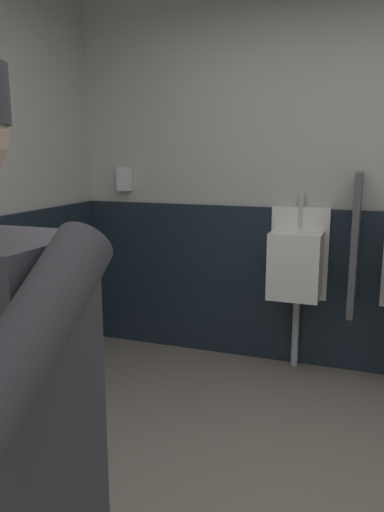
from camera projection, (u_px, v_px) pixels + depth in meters
wall_back at (341, 170)px, 3.46m from camera, size 4.46×0.12×2.80m
wainscot_band_back at (333, 291)px, 3.56m from camera, size 3.86×0.03×1.14m
urinal_left at (296, 263)px, 3.47m from camera, size 0.40×0.34×1.24m
privacy_divider_panel at (355, 243)px, 3.24m from camera, size 0.04×0.40×0.90m
soap_dispenser at (124, 179)px, 3.92m from camera, size 0.10×0.07×0.18m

